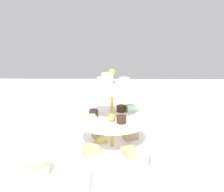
{
  "coord_description": "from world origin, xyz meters",
  "views": [
    {
      "loc": [
        -0.01,
        0.68,
        0.37
      ],
      "look_at": [
        0.0,
        0.0,
        0.18
      ],
      "focal_mm": 35.56,
      "sensor_mm": 36.0,
      "label": 1
    }
  ],
  "objects_px": {
    "water_glass_short_left": "(76,181)",
    "butter_knife_right": "(31,143)",
    "teacup_with_saucer": "(38,169)",
    "water_glass_mid_back": "(162,163)",
    "tiered_serving_stand": "(112,124)",
    "water_glass_tall_right": "(93,109)",
    "butter_knife_left": "(175,130)"
  },
  "relations": [
    {
      "from": "tiered_serving_stand",
      "to": "water_glass_tall_right",
      "type": "height_order",
      "value": "tiered_serving_stand"
    },
    {
      "from": "water_glass_tall_right",
      "to": "teacup_with_saucer",
      "type": "relative_size",
      "value": 1.36
    },
    {
      "from": "tiered_serving_stand",
      "to": "teacup_with_saucer",
      "type": "distance_m",
      "value": 0.26
    },
    {
      "from": "water_glass_tall_right",
      "to": "teacup_with_saucer",
      "type": "xyz_separation_m",
      "value": [
        0.11,
        0.39,
        -0.04
      ]
    },
    {
      "from": "tiered_serving_stand",
      "to": "butter_knife_left",
      "type": "height_order",
      "value": "tiered_serving_stand"
    },
    {
      "from": "water_glass_short_left",
      "to": "butter_knife_left",
      "type": "relative_size",
      "value": 0.45
    },
    {
      "from": "water_glass_short_left",
      "to": "butter_knife_left",
      "type": "bearing_deg",
      "value": -131.71
    },
    {
      "from": "butter_knife_right",
      "to": "water_glass_mid_back",
      "type": "distance_m",
      "value": 0.47
    },
    {
      "from": "teacup_with_saucer",
      "to": "water_glass_tall_right",
      "type": "bearing_deg",
      "value": -106.16
    },
    {
      "from": "water_glass_tall_right",
      "to": "tiered_serving_stand",
      "type": "bearing_deg",
      "value": 110.25
    },
    {
      "from": "tiered_serving_stand",
      "to": "butter_knife_left",
      "type": "bearing_deg",
      "value": -149.84
    },
    {
      "from": "teacup_with_saucer",
      "to": "butter_knife_right",
      "type": "height_order",
      "value": "teacup_with_saucer"
    },
    {
      "from": "water_glass_short_left",
      "to": "butter_knife_right",
      "type": "relative_size",
      "value": 0.45
    },
    {
      "from": "water_glass_short_left",
      "to": "butter_knife_right",
      "type": "distance_m",
      "value": 0.34
    },
    {
      "from": "tiered_serving_stand",
      "to": "butter_knife_right",
      "type": "relative_size",
      "value": 1.71
    },
    {
      "from": "water_glass_tall_right",
      "to": "butter_knife_left",
      "type": "height_order",
      "value": "water_glass_tall_right"
    },
    {
      "from": "tiered_serving_stand",
      "to": "butter_knife_left",
      "type": "distance_m",
      "value": 0.3
    },
    {
      "from": "water_glass_short_left",
      "to": "butter_knife_left",
      "type": "distance_m",
      "value": 0.5
    },
    {
      "from": "tiered_serving_stand",
      "to": "water_glass_short_left",
      "type": "xyz_separation_m",
      "value": [
        0.08,
        0.23,
        -0.05
      ]
    },
    {
      "from": "teacup_with_saucer",
      "to": "butter_knife_right",
      "type": "distance_m",
      "value": 0.22
    },
    {
      "from": "butter_knife_right",
      "to": "tiered_serving_stand",
      "type": "bearing_deg",
      "value": 98.26
    },
    {
      "from": "water_glass_tall_right",
      "to": "water_glass_mid_back",
      "type": "relative_size",
      "value": 1.13
    },
    {
      "from": "water_glass_tall_right",
      "to": "teacup_with_saucer",
      "type": "distance_m",
      "value": 0.4
    },
    {
      "from": "teacup_with_saucer",
      "to": "water_glass_mid_back",
      "type": "distance_m",
      "value": 0.33
    },
    {
      "from": "tiered_serving_stand",
      "to": "water_glass_short_left",
      "type": "relative_size",
      "value": 3.83
    },
    {
      "from": "tiered_serving_stand",
      "to": "butter_knife_right",
      "type": "height_order",
      "value": "tiered_serving_stand"
    },
    {
      "from": "butter_knife_right",
      "to": "water_glass_mid_back",
      "type": "relative_size",
      "value": 1.57
    },
    {
      "from": "tiered_serving_stand",
      "to": "butter_knife_right",
      "type": "distance_m",
      "value": 0.3
    },
    {
      "from": "water_glass_tall_right",
      "to": "teacup_with_saucer",
      "type": "height_order",
      "value": "water_glass_tall_right"
    },
    {
      "from": "butter_knife_left",
      "to": "water_glass_tall_right",
      "type": "bearing_deg",
      "value": 41.33
    },
    {
      "from": "butter_knife_right",
      "to": "teacup_with_saucer",
      "type": "bearing_deg",
      "value": 40.56
    },
    {
      "from": "water_glass_tall_right",
      "to": "butter_knife_left",
      "type": "distance_m",
      "value": 0.35
    }
  ]
}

